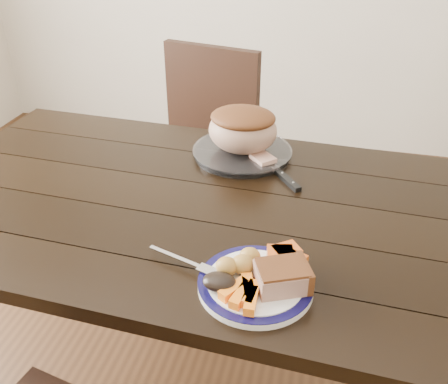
% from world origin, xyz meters
% --- Properties ---
extents(ground, '(4.00, 4.00, 0.00)m').
position_xyz_m(ground, '(0.00, 0.00, 0.00)').
color(ground, '#472B16').
rests_on(ground, ground).
extents(dining_table, '(1.64, 0.96, 0.75)m').
position_xyz_m(dining_table, '(0.00, 0.00, 0.66)').
color(dining_table, black).
rests_on(dining_table, ground).
extents(chair_far, '(0.50, 0.51, 0.93)m').
position_xyz_m(chair_far, '(-0.21, 0.74, 0.52)').
color(chair_far, black).
rests_on(chair_far, ground).
extents(dinner_plate, '(0.24, 0.24, 0.02)m').
position_xyz_m(dinner_plate, '(0.22, -0.30, 0.76)').
color(dinner_plate, white).
rests_on(dinner_plate, dining_table).
extents(plate_rim, '(0.24, 0.24, 0.02)m').
position_xyz_m(plate_rim, '(0.22, -0.30, 0.77)').
color(plate_rim, '#0D0B37').
rests_on(plate_rim, dinner_plate).
extents(serving_platter, '(0.30, 0.30, 0.02)m').
position_xyz_m(serving_platter, '(0.06, 0.29, 0.76)').
color(serving_platter, white).
rests_on(serving_platter, dining_table).
extents(pork_slice, '(0.13, 0.12, 0.05)m').
position_xyz_m(pork_slice, '(0.27, -0.30, 0.79)').
color(pork_slice, '#AA7B68').
rests_on(pork_slice, dinner_plate).
extents(roasted_potatoes, '(0.09, 0.09, 0.04)m').
position_xyz_m(roasted_potatoes, '(0.18, -0.28, 0.79)').
color(roasted_potatoes, gold).
rests_on(roasted_potatoes, dinner_plate).
extents(carrot_batons, '(0.08, 0.11, 0.02)m').
position_xyz_m(carrot_batons, '(0.21, -0.35, 0.78)').
color(carrot_batons, orange).
rests_on(carrot_batons, dinner_plate).
extents(pumpkin_wedges, '(0.09, 0.09, 0.04)m').
position_xyz_m(pumpkin_wedges, '(0.27, -0.24, 0.79)').
color(pumpkin_wedges, orange).
rests_on(pumpkin_wedges, dinner_plate).
extents(dark_mushroom, '(0.07, 0.05, 0.03)m').
position_xyz_m(dark_mushroom, '(0.15, -0.34, 0.79)').
color(dark_mushroom, black).
rests_on(dark_mushroom, dinner_plate).
extents(fork, '(0.17, 0.07, 0.00)m').
position_xyz_m(fork, '(0.06, -0.28, 0.77)').
color(fork, silver).
rests_on(fork, dinner_plate).
extents(roast_joint, '(0.21, 0.18, 0.14)m').
position_xyz_m(roast_joint, '(0.06, 0.29, 0.84)').
color(roast_joint, tan).
rests_on(roast_joint, serving_platter).
extents(cut_slice, '(0.09, 0.09, 0.02)m').
position_xyz_m(cut_slice, '(0.14, 0.23, 0.78)').
color(cut_slice, tan).
rests_on(cut_slice, serving_platter).
extents(carving_knife, '(0.22, 0.26, 0.01)m').
position_xyz_m(carving_knife, '(0.20, 0.18, 0.76)').
color(carving_knife, silver).
rests_on(carving_knife, dining_table).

